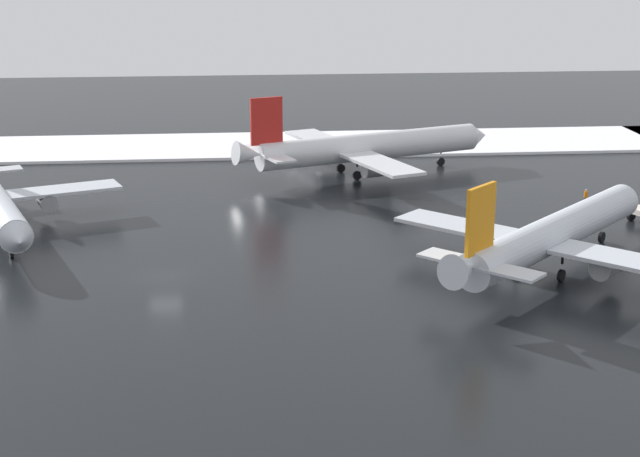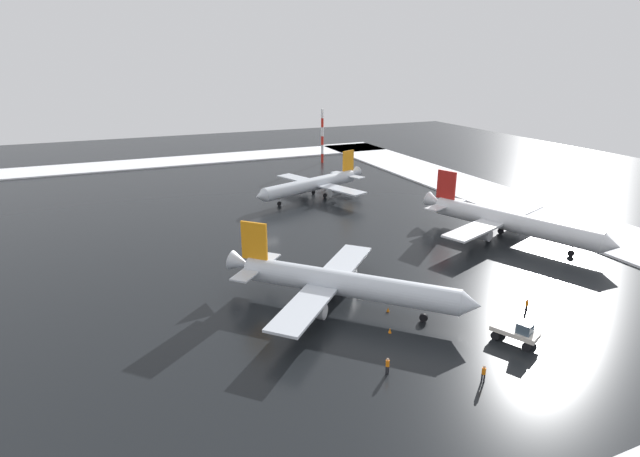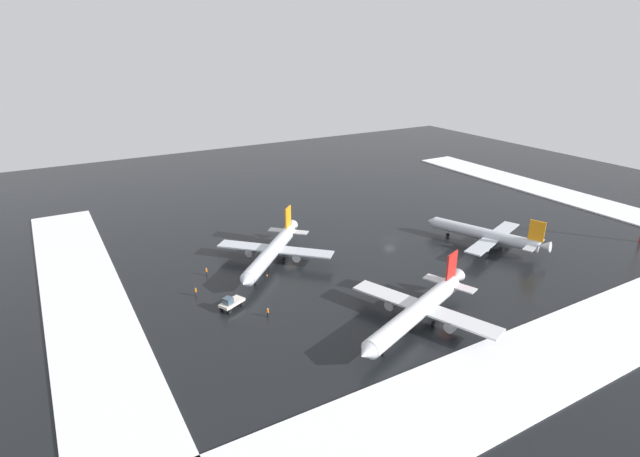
# 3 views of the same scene
# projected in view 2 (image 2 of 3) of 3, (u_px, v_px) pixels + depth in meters

# --- Properties ---
(ground_plane) EXTENTS (240.00, 240.00, 0.00)m
(ground_plane) POSITION_uv_depth(u_px,v_px,m) (271.00, 229.00, 86.11)
(ground_plane) COLOR black
(snow_bank_far) EXTENTS (152.00, 16.00, 0.35)m
(snow_bank_far) POSITION_uv_depth(u_px,v_px,m) (499.00, 198.00, 104.70)
(snow_bank_far) COLOR white
(snow_bank_far) RESTS_ON ground_plane
(snow_bank_right) EXTENTS (14.00, 116.00, 0.35)m
(snow_bank_right) POSITION_uv_depth(u_px,v_px,m) (200.00, 160.00, 144.34)
(snow_bank_right) COLOR white
(snow_bank_right) RESTS_ON ground_plane
(airplane_far_rear) EXTENTS (23.96, 24.10, 9.12)m
(airplane_far_rear) POSITION_uv_depth(u_px,v_px,m) (341.00, 283.00, 58.12)
(airplane_far_rear) COLOR silver
(airplane_far_rear) RESTS_ON ground_plane
(airplane_parked_portside) EXTENTS (23.71, 28.04, 8.65)m
(airplane_parked_portside) POSITION_uv_depth(u_px,v_px,m) (313.00, 184.00, 104.70)
(airplane_parked_portside) COLOR silver
(airplane_parked_portside) RESTS_ON ground_plane
(airplane_foreground_jet) EXTENTS (30.81, 26.05, 9.50)m
(airplane_foreground_jet) POSITION_uv_depth(u_px,v_px,m) (508.00, 221.00, 79.92)
(airplane_foreground_jet) COLOR silver
(airplane_foreground_jet) RESTS_ON ground_plane
(pushback_tug) EXTENTS (5.10, 3.96, 2.50)m
(pushback_tug) POSITION_uv_depth(u_px,v_px,m) (518.00, 331.00, 51.21)
(pushback_tug) COLOR silver
(pushback_tug) RESTS_ON ground_plane
(ground_crew_near_tug) EXTENTS (0.36, 0.36, 1.71)m
(ground_crew_near_tug) POSITION_uv_depth(u_px,v_px,m) (527.00, 305.00, 57.38)
(ground_crew_near_tug) COLOR black
(ground_crew_near_tug) RESTS_ON ground_plane
(ground_crew_by_nose_gear) EXTENTS (0.36, 0.36, 1.71)m
(ground_crew_by_nose_gear) POSITION_uv_depth(u_px,v_px,m) (484.00, 373.00, 44.94)
(ground_crew_by_nose_gear) COLOR black
(ground_crew_by_nose_gear) RESTS_ON ground_plane
(ground_crew_beside_wing) EXTENTS (0.36, 0.36, 1.71)m
(ground_crew_beside_wing) POSITION_uv_depth(u_px,v_px,m) (387.00, 365.00, 46.08)
(ground_crew_beside_wing) COLOR black
(ground_crew_beside_wing) RESTS_ON ground_plane
(antenna_mast) EXTENTS (0.70, 0.70, 14.81)m
(antenna_mast) POSITION_uv_depth(u_px,v_px,m) (322.00, 136.00, 138.77)
(antenna_mast) COLOR red
(antenna_mast) RESTS_ON ground_plane
(traffic_cone_near_nose) EXTENTS (0.36, 0.36, 0.55)m
(traffic_cone_near_nose) POSITION_uv_depth(u_px,v_px,m) (390.00, 330.00, 53.28)
(traffic_cone_near_nose) COLOR orange
(traffic_cone_near_nose) RESTS_ON ground_plane
(traffic_cone_mid_line) EXTENTS (0.36, 0.36, 0.55)m
(traffic_cone_mid_line) POSITION_uv_depth(u_px,v_px,m) (388.00, 309.00, 57.77)
(traffic_cone_mid_line) COLOR orange
(traffic_cone_mid_line) RESTS_ON ground_plane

